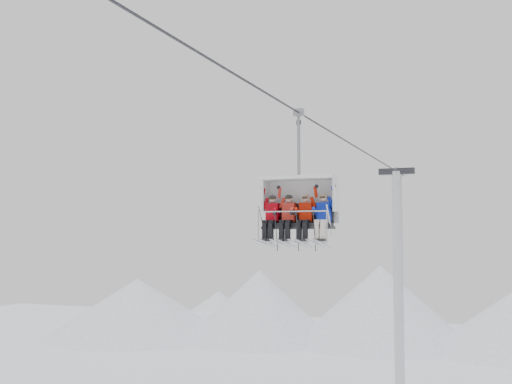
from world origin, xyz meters
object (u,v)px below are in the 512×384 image
(skier_far_left, at_px, (271,217))
(skier_center_right, at_px, (305,216))
(lift_tower_right, at_px, (399,305))
(chairlift_carrier, at_px, (300,201))
(skier_center_left, at_px, (288,217))
(skier_far_right, at_px, (323,216))

(skier_far_left, distance_m, skier_center_right, 1.04)
(lift_tower_right, relative_size, chairlift_carrier, 3.38)
(skier_center_right, bearing_deg, skier_center_left, 180.00)
(chairlift_carrier, bearing_deg, skier_center_right, -51.13)
(chairlift_carrier, xyz_separation_m, skier_far_right, (0.78, -0.30, -0.46))
(chairlift_carrier, height_order, skier_far_left, chairlift_carrier)
(lift_tower_right, relative_size, skier_far_left, 7.99)
(chairlift_carrier, height_order, skier_center_right, chairlift_carrier)
(lift_tower_right, bearing_deg, skier_center_right, -89.25)
(skier_far_right, bearing_deg, skier_center_right, 180.00)
(lift_tower_right, xyz_separation_m, chairlift_carrier, (0.00, -18.38, 4.87))
(chairlift_carrier, distance_m, skier_far_right, 0.95)
(skier_center_right, bearing_deg, skier_far_right, 0.00)
(lift_tower_right, xyz_separation_m, skier_far_left, (-0.80, -18.68, 4.41))
(skier_far_left, xyz_separation_m, skier_center_right, (1.04, 0.00, 0.00))
(chairlift_carrier, relative_size, skier_center_left, 2.36)
(skier_far_left, relative_size, skier_far_right, 1.00)
(lift_tower_right, xyz_separation_m, skier_center_right, (0.25, -18.68, 4.41))
(skier_center_right, bearing_deg, skier_far_left, 180.00)
(chairlift_carrier, xyz_separation_m, skier_far_left, (-0.80, -0.30, -0.46))
(lift_tower_right, height_order, chairlift_carrier, lift_tower_right)
(skier_center_left, bearing_deg, skier_center_right, 0.00)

